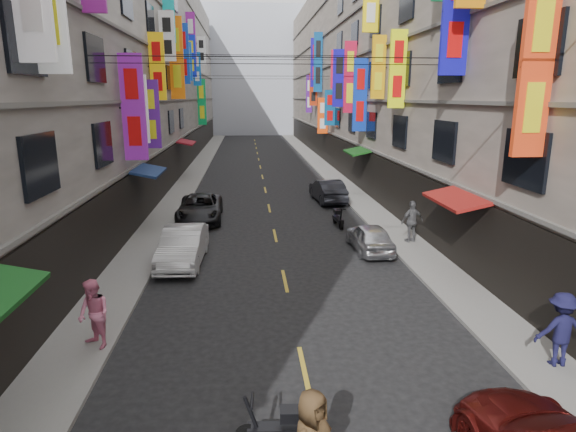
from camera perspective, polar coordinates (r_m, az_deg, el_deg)
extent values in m
cube|color=slate|center=(41.41, -11.40, 4.54)|extent=(2.00, 90.00, 0.12)
cube|color=slate|center=(41.79, 5.23, 4.84)|extent=(2.00, 90.00, 0.12)
cube|color=gray|center=(42.11, -20.56, 17.01)|extent=(10.00, 90.00, 19.00)
cube|color=black|center=(41.33, -12.81, 6.47)|extent=(0.12, 85.50, 3.00)
cube|color=#66635E|center=(41.15, -12.93, 8.82)|extent=(0.16, 90.00, 0.14)
cube|color=#66635E|center=(41.01, -13.17, 13.27)|extent=(0.16, 90.00, 0.14)
cube|color=#66635E|center=(41.12, -13.43, 17.73)|extent=(0.16, 90.00, 0.14)
cube|color=#66635E|center=(41.48, -13.70, 22.13)|extent=(0.16, 90.00, 0.14)
cube|color=#A99B8E|center=(42.85, 13.83, 17.40)|extent=(10.00, 90.00, 19.00)
cube|color=black|center=(41.77, 6.56, 6.80)|extent=(0.12, 85.50, 3.00)
cube|color=#66635E|center=(41.59, 6.61, 9.13)|extent=(0.16, 90.00, 0.14)
cube|color=#66635E|center=(41.46, 6.74, 13.54)|extent=(0.16, 90.00, 0.14)
cube|color=#66635E|center=(41.57, 6.87, 17.95)|extent=(0.16, 90.00, 0.14)
cube|color=#66635E|center=(41.92, 7.01, 22.31)|extent=(0.16, 90.00, 0.14)
cube|color=#ABB0BE|center=(90.74, -4.28, 16.64)|extent=(18.00, 8.00, 22.00)
cube|color=#EF3E16|center=(14.99, 27.35, 15.38)|extent=(0.90, 0.18, 4.78)
cylinder|color=black|center=(15.01, 27.51, 15.35)|extent=(1.00, 0.08, 0.08)
cube|color=#120FB3|center=(19.95, 19.32, 21.90)|extent=(1.01, 0.18, 4.46)
cylinder|color=black|center=(19.97, 19.46, 21.88)|extent=(1.11, 0.08, 0.08)
cube|color=purple|center=(23.36, -17.85, 12.11)|extent=(1.04, 0.18, 4.73)
cylinder|color=black|center=(23.37, -17.98, 12.10)|extent=(1.14, 0.08, 0.08)
cube|color=white|center=(25.24, -17.17, 11.98)|extent=(0.80, 0.18, 3.28)
cylinder|color=black|center=(25.25, -17.28, 11.97)|extent=(0.90, 0.08, 0.08)
cube|color=#ECFF0D|center=(26.30, 12.85, 16.59)|extent=(0.85, 0.18, 3.86)
cylinder|color=black|center=(26.31, 12.96, 16.58)|extent=(0.95, 0.08, 0.08)
cube|color=#491578|center=(27.35, -15.99, 11.51)|extent=(0.99, 0.18, 3.60)
cylinder|color=black|center=(27.36, -16.09, 11.50)|extent=(1.09, 0.08, 0.08)
cube|color=orange|center=(29.95, 10.66, 16.93)|extent=(0.81, 0.18, 3.59)
cylinder|color=black|center=(29.96, 10.76, 16.92)|extent=(0.91, 0.08, 0.08)
cube|color=yellow|center=(30.67, -15.22, 16.71)|extent=(0.89, 0.18, 3.84)
cylinder|color=black|center=(30.68, -15.32, 16.70)|extent=(0.99, 0.08, 0.08)
cube|color=#0F32B4|center=(33.89, 8.54, 13.96)|extent=(0.94, 0.18, 4.80)
cylinder|color=black|center=(33.90, 8.62, 13.96)|extent=(1.04, 0.08, 0.08)
cube|color=silver|center=(35.05, -14.11, 19.98)|extent=(0.99, 0.18, 3.18)
cylinder|color=black|center=(35.05, -14.20, 19.97)|extent=(1.09, 0.08, 0.08)
cube|color=#0EA8A8|center=(37.31, -14.01, 23.22)|extent=(0.78, 0.18, 5.11)
cylinder|color=black|center=(37.32, -14.10, 23.21)|extent=(0.88, 0.08, 0.08)
cube|color=#B91134|center=(37.43, 7.34, 15.97)|extent=(0.89, 0.18, 5.14)
cylinder|color=black|center=(37.44, 7.42, 15.97)|extent=(0.99, 0.08, 0.08)
cube|color=orange|center=(38.58, -13.09, 17.75)|extent=(1.05, 0.18, 5.91)
cylinder|color=black|center=(38.59, -13.17, 17.75)|extent=(1.15, 0.08, 0.08)
cube|color=#160EAB|center=(41.26, 6.06, 15.92)|extent=(1.02, 0.18, 4.57)
cylinder|color=black|center=(41.27, 6.13, 15.91)|extent=(1.12, 0.08, 0.08)
cube|color=#0E38AE|center=(43.20, -12.31, 18.26)|extent=(0.99, 0.18, 4.84)
cylinder|color=black|center=(43.21, -12.38, 18.26)|extent=(1.09, 0.08, 0.08)
cube|color=#F5173D|center=(43.82, 5.62, 16.92)|extent=(0.76, 0.18, 3.22)
cylinder|color=black|center=(43.83, 5.68, 16.92)|extent=(0.86, 0.08, 0.08)
cube|color=#0A4B83|center=(45.44, 4.98, 12.66)|extent=(0.97, 0.18, 3.19)
cylinder|color=black|center=(45.45, 5.04, 12.66)|extent=(1.07, 0.08, 0.08)
cube|color=blue|center=(46.87, -11.83, 17.48)|extent=(0.80, 0.18, 3.37)
cylinder|color=black|center=(46.87, -11.89, 17.47)|extent=(0.90, 0.08, 0.08)
cube|color=#1022C5|center=(49.39, -11.43, 18.08)|extent=(0.95, 0.18, 3.86)
cylinder|color=black|center=(49.40, -11.49, 18.08)|extent=(1.05, 0.08, 0.08)
cube|color=#FF490E|center=(49.32, 4.13, 11.77)|extent=(1.04, 0.18, 3.52)
cylinder|color=black|center=(49.32, 4.19, 11.77)|extent=(1.14, 0.08, 0.08)
cube|color=#821780|center=(50.75, -11.42, 20.02)|extent=(0.89, 0.18, 4.67)
cylinder|color=black|center=(50.76, -11.47, 20.01)|extent=(0.99, 0.08, 0.08)
cube|color=navy|center=(53.57, 3.58, 17.72)|extent=(0.91, 0.18, 6.07)
cylinder|color=black|center=(53.58, 3.63, 17.71)|extent=(1.01, 0.08, 0.08)
cube|color=#0E54A7|center=(55.38, -10.74, 16.74)|extent=(0.83, 0.18, 3.49)
cylinder|color=black|center=(55.39, -10.80, 16.74)|extent=(0.93, 0.08, 0.08)
cube|color=#1B0EA9|center=(55.63, 3.22, 17.69)|extent=(0.97, 0.18, 5.17)
cylinder|color=black|center=(55.64, 3.27, 17.69)|extent=(1.07, 0.08, 0.08)
cube|color=red|center=(56.84, 3.02, 14.75)|extent=(0.89, 0.18, 3.60)
cylinder|color=black|center=(56.85, 3.07, 14.75)|extent=(0.99, 0.08, 0.08)
cube|color=#0B813F|center=(58.74, -10.18, 13.15)|extent=(0.97, 0.18, 5.27)
cylinder|color=black|center=(58.74, -10.23, 13.15)|extent=(1.07, 0.08, 0.08)
cube|color=silver|center=(61.42, -10.23, 18.76)|extent=(0.97, 0.18, 3.17)
cylinder|color=black|center=(61.42, -10.27, 18.76)|extent=(1.07, 0.08, 0.08)
cube|color=#4E1783|center=(61.27, 2.51, 14.25)|extent=(0.72, 0.18, 4.49)
cylinder|color=black|center=(61.28, 2.55, 14.25)|extent=(0.82, 0.08, 0.08)
cube|color=maroon|center=(18.64, 19.31, 1.99)|extent=(1.39, 3.20, 0.41)
cube|color=navy|center=(25.38, -16.27, 5.20)|extent=(1.39, 3.20, 0.41)
cube|color=#144B14|center=(33.70, 8.23, 7.63)|extent=(1.39, 3.20, 0.41)
cube|color=maroon|center=(41.09, -12.02, 8.58)|extent=(1.39, 3.20, 0.41)
cylinder|color=black|center=(20.73, -1.34, 18.34)|extent=(14.00, 0.04, 0.04)
cylinder|color=black|center=(34.76, -2.90, 18.51)|extent=(14.00, 0.04, 0.04)
cylinder|color=black|center=(48.68, -3.52, 16.23)|extent=(14.00, 0.04, 0.04)
cube|color=gold|center=(12.57, 1.91, -17.72)|extent=(0.12, 2.20, 0.01)
cube|color=gold|center=(17.93, -0.38, -7.66)|extent=(0.12, 2.20, 0.01)
cube|color=gold|center=(23.60, -1.54, -2.32)|extent=(0.12, 2.20, 0.01)
cube|color=gold|center=(29.40, -2.24, 0.94)|extent=(0.12, 2.20, 0.01)
cube|color=gold|center=(35.27, -2.71, 3.11)|extent=(0.12, 2.20, 0.01)
cube|color=gold|center=(41.18, -3.05, 4.67)|extent=(0.12, 2.20, 0.01)
cube|color=gold|center=(47.11, -3.30, 5.83)|extent=(0.12, 2.20, 0.01)
cube|color=gold|center=(53.05, -3.50, 6.74)|extent=(0.12, 2.20, 0.01)
cube|color=gold|center=(59.01, -3.66, 7.46)|extent=(0.12, 2.20, 0.01)
cube|color=gold|center=(64.97, -3.79, 8.05)|extent=(0.12, 2.20, 0.01)
cube|color=gold|center=(70.94, -3.90, 8.54)|extent=(0.12, 2.20, 0.01)
cube|color=gold|center=(76.92, -3.99, 8.95)|extent=(0.12, 2.20, 0.01)
cube|color=black|center=(10.08, -0.79, -24.03)|extent=(1.32, 0.39, 0.18)
cube|color=black|center=(9.87, 0.77, -22.41)|extent=(0.57, 0.36, 0.22)
cylinder|color=black|center=(9.91, -4.24, -22.64)|extent=(0.36, 0.10, 0.88)
cylinder|color=black|center=(9.71, -4.28, -20.98)|extent=(0.09, 0.50, 0.06)
cylinder|color=black|center=(24.71, 6.32, -1.06)|extent=(0.15, 0.51, 0.50)
cylinder|color=black|center=(25.93, 5.58, -0.33)|extent=(0.15, 0.51, 0.50)
cube|color=black|center=(25.28, 5.95, -0.36)|extent=(0.39, 1.32, 0.18)
cube|color=black|center=(25.44, 5.83, 0.54)|extent=(0.36, 0.57, 0.22)
cylinder|color=black|center=(24.70, 6.29, 0.00)|extent=(0.10, 0.36, 0.88)
cylinder|color=black|center=(24.62, 6.31, 0.80)|extent=(0.50, 0.09, 0.06)
imported|color=silver|center=(19.95, -12.34, -3.49)|extent=(1.75, 4.57, 1.49)
imported|color=black|center=(26.70, -10.39, 0.91)|extent=(2.42, 5.09, 1.40)
imported|color=silver|center=(21.39, 9.68, -2.49)|extent=(1.57, 3.74, 1.26)
imported|color=#222329|center=(31.20, 4.72, 3.02)|extent=(1.92, 4.57, 1.47)
imported|color=pink|center=(13.84, -22.02, -10.75)|extent=(1.10, 1.08, 1.88)
imported|color=#16153A|center=(13.83, 29.60, -11.59)|extent=(1.24, 0.66, 1.89)
imported|color=#59595C|center=(22.67, 14.49, -0.62)|extent=(1.26, 0.93, 1.93)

